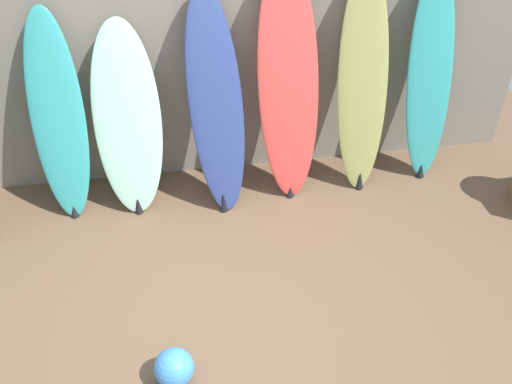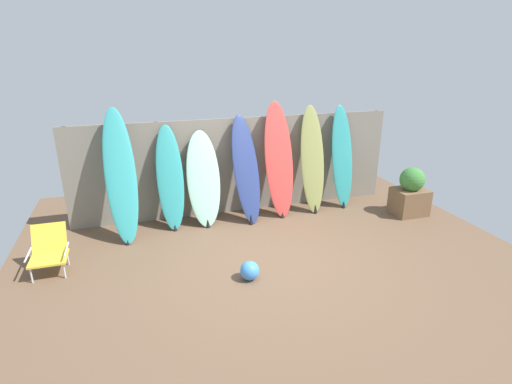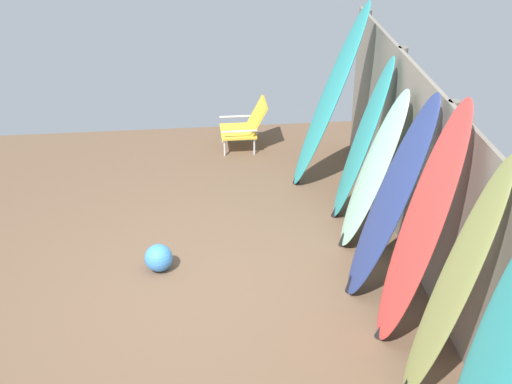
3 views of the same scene
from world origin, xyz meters
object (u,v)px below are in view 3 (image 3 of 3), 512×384
at_px(surfboard_red_4, 420,229).
at_px(beach_chair, 247,125).
at_px(surfboard_teal_1, 362,141).
at_px(surfboard_navy_3, 390,201).
at_px(surfboard_teal_0, 330,98).
at_px(surfboard_teal_6, 496,352).
at_px(surfboard_olive_5, 453,288).
at_px(surfboard_seafoam_2, 373,172).
at_px(beach_ball, 159,258).

bearing_deg(surfboard_red_4, beach_chair, -165.46).
height_order(surfboard_teal_1, beach_chair, surfboard_teal_1).
relative_size(surfboard_navy_3, beach_chair, 2.98).
relative_size(surfboard_teal_0, surfboard_red_4, 1.01).
height_order(surfboard_navy_3, beach_chair, surfboard_navy_3).
xyz_separation_m(surfboard_red_4, surfboard_teal_6, (1.33, 0.06, -0.07)).
xyz_separation_m(surfboard_teal_0, surfboard_navy_3, (2.12, 0.11, -0.12)).
bearing_deg(surfboard_teal_1, surfboard_red_4, -0.82).
distance_m(surfboard_teal_6, beach_chair, 5.28).
xyz_separation_m(surfboard_olive_5, surfboard_teal_6, (0.65, 0.04, -0.01)).
relative_size(surfboard_seafoam_2, beach_chair, 2.60).
relative_size(surfboard_red_4, beach_ball, 7.93).
bearing_deg(beach_ball, surfboard_seafoam_2, 96.42).
bearing_deg(surfboard_seafoam_2, beach_ball, -83.58).
relative_size(surfboard_red_4, beach_chair, 3.31).
bearing_deg(surfboard_red_4, surfboard_teal_1, 179.18).
bearing_deg(surfboard_teal_0, surfboard_teal_1, 13.34).
xyz_separation_m(surfboard_teal_0, beach_ball, (1.59, -1.91, -0.91)).
xyz_separation_m(surfboard_teal_1, surfboard_red_4, (1.98, -0.03, 0.17)).
bearing_deg(surfboard_teal_1, surfboard_teal_6, 0.55).
bearing_deg(beach_chair, surfboard_olive_5, 35.54).
distance_m(surfboard_teal_0, surfboard_teal_6, 4.10).
distance_m(surfboard_red_4, surfboard_teal_6, 1.33).
bearing_deg(surfboard_teal_6, surfboard_seafoam_2, -178.79).
height_order(surfboard_olive_5, beach_ball, surfboard_olive_5).
height_order(surfboard_red_4, surfboard_olive_5, surfboard_red_4).
bearing_deg(surfboard_teal_0, beach_chair, -141.38).
bearing_deg(beach_ball, surfboard_teal_0, 129.87).
distance_m(surfboard_teal_1, beach_ball, 2.36).
bearing_deg(surfboard_seafoam_2, surfboard_olive_5, 0.45).
bearing_deg(surfboard_seafoam_2, surfboard_navy_3, -3.82).
relative_size(surfboard_teal_1, surfboard_teal_6, 0.90).
distance_m(surfboard_teal_0, surfboard_olive_5, 3.45).
bearing_deg(surfboard_navy_3, surfboard_olive_5, 2.92).
bearing_deg(surfboard_olive_5, surfboard_teal_6, 3.65).
bearing_deg(surfboard_teal_6, beach_ball, -139.70).
distance_m(surfboard_navy_3, beach_ball, 2.23).
bearing_deg(surfboard_seafoam_2, surfboard_red_4, -0.09).
relative_size(surfboard_teal_0, surfboard_seafoam_2, 1.28).
distance_m(surfboard_red_4, beach_ball, 2.54).
xyz_separation_m(surfboard_seafoam_2, surfboard_red_4, (1.41, -0.00, 0.23)).
xyz_separation_m(surfboard_navy_3, beach_ball, (-0.53, -2.02, -0.80)).
bearing_deg(surfboard_red_4, surfboard_teal_0, -176.71).
bearing_deg(beach_chair, beach_ball, 0.57).
xyz_separation_m(surfboard_teal_1, beach_chair, (-1.82, -1.01, -0.55)).
bearing_deg(surfboard_teal_6, surfboard_red_4, -177.42).
relative_size(surfboard_teal_0, surfboard_navy_3, 1.12).
bearing_deg(surfboard_olive_5, surfboard_red_4, -178.44).
height_order(surfboard_teal_6, beach_chair, surfboard_teal_6).
distance_m(surfboard_teal_1, surfboard_navy_3, 1.34).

